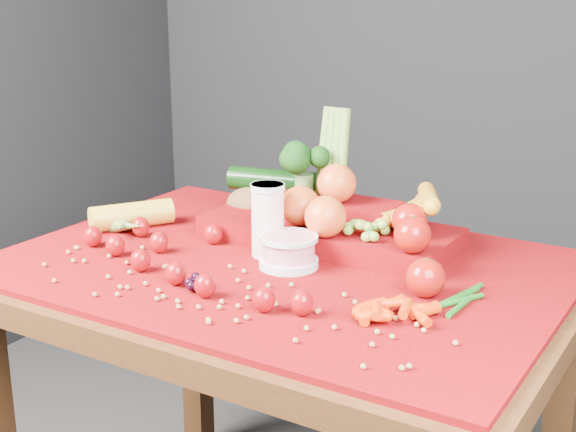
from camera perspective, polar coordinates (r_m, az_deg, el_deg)
The scene contains 12 objects.
table at distance 1.59m, azimuth -0.38°, elevation -6.94°, with size 1.10×0.80×0.75m.
red_cloth at distance 1.55m, azimuth -0.38°, elevation -3.51°, with size 1.05×0.75×0.01m, color maroon.
milk_glass at distance 1.56m, azimuth -1.45°, elevation -0.10°, with size 0.07×0.07×0.15m.
yogurt_bowl at distance 1.51m, azimuth 0.05°, elevation -2.44°, with size 0.11×0.11×0.06m.
strawberry_scatter at distance 1.52m, azimuth -7.94°, elevation -2.89°, with size 0.58×0.28×0.05m.
dark_grape_cluster at distance 1.43m, azimuth -6.71°, elevation -4.57°, with size 0.06×0.05×0.03m, color black, non-canonical shape.
soybean_scatter at distance 1.39m, azimuth -4.73°, elevation -5.51°, with size 0.84×0.24×0.01m, color #A17345, non-canonical shape.
corn_ear at distance 1.75m, azimuth -11.45°, elevation -0.46°, with size 0.25×0.27×0.06m.
potato at distance 1.78m, azimuth -2.65°, elevation 0.74°, with size 0.12×0.09×0.08m, color brown.
baby_carrot_pile at distance 1.30m, azimuth 7.43°, elevation -6.62°, with size 0.17×0.17×0.03m, color red, non-canonical shape.
green_bean_pile at distance 1.39m, azimuth 12.37°, elevation -5.81°, with size 0.14×0.12×0.01m, color #145A15, non-canonical shape.
produce_mound at distance 1.64m, azimuth 3.44°, elevation 0.07°, with size 0.61×0.35×0.27m.
Camera 1 is at (0.76, -1.24, 1.29)m, focal length 50.00 mm.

